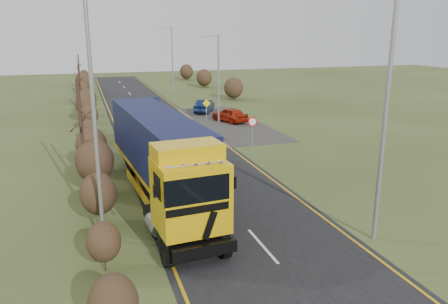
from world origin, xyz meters
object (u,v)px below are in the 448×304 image
object	(u,v)px
car_red_hatchback	(230,115)
speed_sign	(252,127)
streetlight_near	(384,103)
car_blue_sedan	(204,106)
lorry	(161,152)

from	to	relation	value
car_red_hatchback	speed_sign	xyz separation A→B (m)	(-1.97, -10.75, 1.10)
streetlight_near	speed_sign	bearing A→B (deg)	88.23
car_blue_sedan	speed_sign	distance (m)	16.67
lorry	car_red_hatchback	xyz separation A→B (m)	(9.68, 17.73, -1.73)
car_red_hatchback	streetlight_near	bearing A→B (deg)	64.31
streetlight_near	speed_sign	world-z (taller)	streetlight_near
car_red_hatchback	car_blue_sedan	world-z (taller)	car_red_hatchback
car_red_hatchback	streetlight_near	world-z (taller)	streetlight_near
lorry	speed_sign	size ratio (longest dim) A/B	6.12
streetlight_near	speed_sign	xyz separation A→B (m)	(0.44, 14.36, -3.84)
lorry	streetlight_near	distance (m)	10.83
car_blue_sedan	streetlight_near	distance (m)	31.39
streetlight_near	speed_sign	size ratio (longest dim) A/B	4.02
car_red_hatchback	car_blue_sedan	distance (m)	5.92
car_red_hatchback	speed_sign	bearing A→B (deg)	59.40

